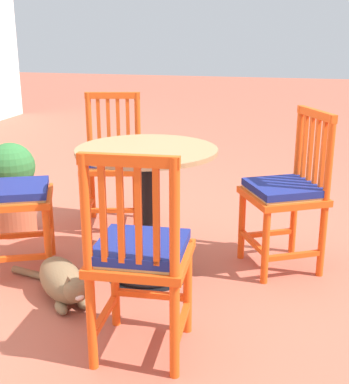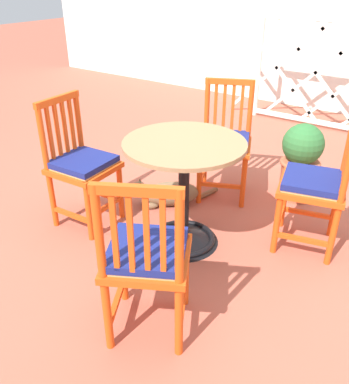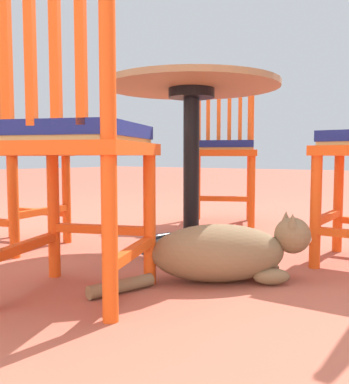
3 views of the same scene
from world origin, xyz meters
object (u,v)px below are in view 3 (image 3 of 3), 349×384
orange_chair_by_planter (7,149)px  orange_chair_tucked_in (72,144)px  orange_chair_at_corner (223,151)px  tabby_cat (229,253)px  cafe_table (191,185)px

orange_chair_by_planter → orange_chair_tucked_in: (-0.82, 0.31, 0.00)m
orange_chair_by_planter → orange_chair_tucked_in: size_ratio=1.00×
orange_chair_at_corner → orange_chair_tucked_in: 1.54m
tabby_cat → orange_chair_at_corner: bearing=-58.3°
orange_chair_at_corner → tabby_cat: orange_chair_at_corner is taller
orange_chair_at_corner → orange_chair_by_planter: 1.26m
cafe_table → orange_chair_at_corner: 0.80m
orange_chair_tucked_in → orange_chair_by_planter: bearing=-20.5°
cafe_table → tabby_cat: bearing=138.8°
orange_chair_by_planter → cafe_table: bearing=-147.2°
cafe_table → orange_chair_tucked_in: bearing=98.7°
orange_chair_at_corner → orange_chair_tucked_in: same height
cafe_table → tabby_cat: size_ratio=1.23×
orange_chair_tucked_in → tabby_cat: 0.61m
orange_chair_at_corner → tabby_cat: bearing=121.7°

